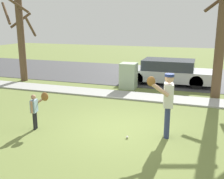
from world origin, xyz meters
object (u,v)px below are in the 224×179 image
object	(u,v)px
street_tree_far	(21,37)
parked_sedan_silver	(168,72)
person_child	(37,106)
street_tree_near	(222,29)
utility_cabinet	(128,76)
person_adult	(167,99)
baseball	(127,137)

from	to	relation	value
street_tree_far	parked_sedan_silver	size ratio (longest dim) A/B	0.95
person_child	street_tree_near	world-z (taller)	street_tree_near
street_tree_near	street_tree_far	bearing A→B (deg)	178.78
utility_cabinet	street_tree_far	bearing A→B (deg)	-178.99
street_tree_far	person_child	bearing A→B (deg)	-50.53
person_child	utility_cabinet	distance (m)	5.84
parked_sedan_silver	person_adult	bearing A→B (deg)	-83.18
utility_cabinet	parked_sedan_silver	world-z (taller)	parked_sedan_silver
person_adult	utility_cabinet	distance (m)	5.68
street_tree_near	parked_sedan_silver	distance (m)	3.71
street_tree_near	street_tree_far	distance (m)	9.76
utility_cabinet	street_tree_far	xyz separation A→B (m)	(-5.84, -0.10, 1.73)
baseball	street_tree_far	distance (m)	9.41
parked_sedan_silver	street_tree_near	bearing A→B (deg)	-41.01
person_adult	person_child	distance (m)	3.75
street_tree_far	street_tree_near	bearing A→B (deg)	-1.22
person_adult	parked_sedan_silver	xyz separation A→B (m)	(-0.81, 6.74, -0.49)
baseball	parked_sedan_silver	bearing A→B (deg)	88.73
street_tree_far	parked_sedan_silver	xyz separation A→B (m)	(7.49, 1.75, -1.72)
person_adult	street_tree_near	xyz separation A→B (m)	(1.44, 4.78, 1.72)
parked_sedan_silver	person_child	bearing A→B (deg)	-111.34
street_tree_far	parked_sedan_silver	distance (m)	7.88
person_child	baseball	size ratio (longest dim) A/B	14.85
person_adult	baseball	xyz separation A→B (m)	(-0.97, -0.44, -1.07)
person_adult	street_tree_far	world-z (taller)	street_tree_far
person_adult	street_tree_near	bearing A→B (deg)	-117.16
street_tree_near	street_tree_far	xyz separation A→B (m)	(-9.74, 0.21, -0.49)
person_adult	baseball	distance (m)	1.51
utility_cabinet	street_tree_near	size ratio (longest dim) A/B	0.23
person_adult	baseball	size ratio (longest dim) A/B	24.10
baseball	utility_cabinet	xyz separation A→B (m)	(-1.49, 5.53, 0.57)
person_child	parked_sedan_silver	xyz separation A→B (m)	(2.87, 7.36, -0.09)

